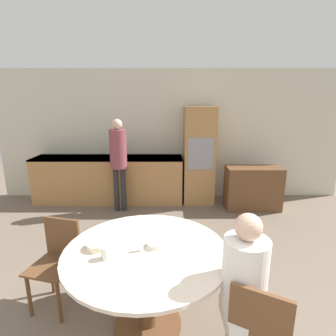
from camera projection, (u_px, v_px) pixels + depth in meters
name	position (u px, v px, depth m)	size (l,w,h in m)	color
wall_back	(172.00, 135.00, 5.38)	(7.08, 0.05, 2.60)	beige
kitchen_counter	(110.00, 179.00, 5.26)	(2.91, 0.60, 0.91)	#AD7A47
oven_unit	(200.00, 156.00, 5.14)	(0.59, 0.59, 1.89)	#AD7A47
sideboard	(254.00, 188.00, 4.89)	(1.00, 0.45, 0.80)	brown
dining_table	(148.00, 272.00, 2.23)	(1.37, 1.37, 0.78)	brown
chair_near_right	(261.00, 330.00, 1.74)	(0.54, 0.54, 0.86)	brown
chair_far_left	(59.00, 257.00, 2.56)	(0.49, 0.49, 0.86)	brown
person_seated	(246.00, 286.00, 1.80)	(0.31, 0.37, 1.26)	#262628
person_standing	(120.00, 155.00, 4.64)	(0.30, 0.30, 1.68)	#262628
cup	(107.00, 253.00, 2.04)	(0.07, 0.07, 0.10)	silver
bowl_near	(156.00, 244.00, 2.21)	(0.14, 0.14, 0.04)	silver
bowl_centre	(99.00, 245.00, 2.19)	(0.19, 0.19, 0.05)	beige
salt_shaker	(142.00, 246.00, 2.15)	(0.03, 0.03, 0.09)	white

